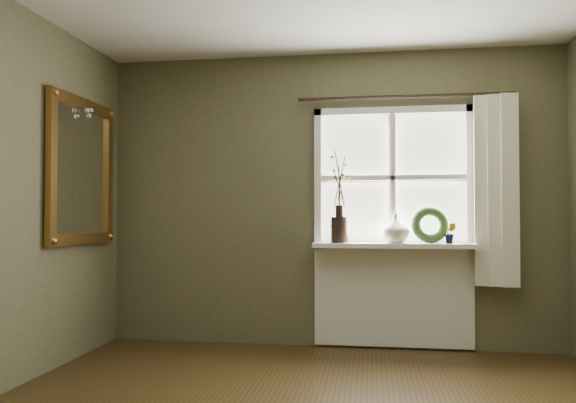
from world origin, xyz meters
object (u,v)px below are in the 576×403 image
at_px(dark_jug, 340,230).
at_px(cream_vase, 396,229).
at_px(wreath, 430,229).
at_px(gilt_mirror, 82,171).

relative_size(dark_jug, cream_vase, 0.90).
height_order(wreath, gilt_mirror, gilt_mirror).
bearing_deg(cream_vase, gilt_mirror, -166.96).
xyz_separation_m(cream_vase, gilt_mirror, (-2.53, -0.59, 0.48)).
relative_size(dark_jug, gilt_mirror, 0.19).
bearing_deg(dark_jug, gilt_mirror, -164.10).
distance_m(dark_jug, wreath, 0.76).
bearing_deg(dark_jug, cream_vase, 0.00).
bearing_deg(wreath, cream_vase, -179.55).
height_order(dark_jug, wreath, wreath).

